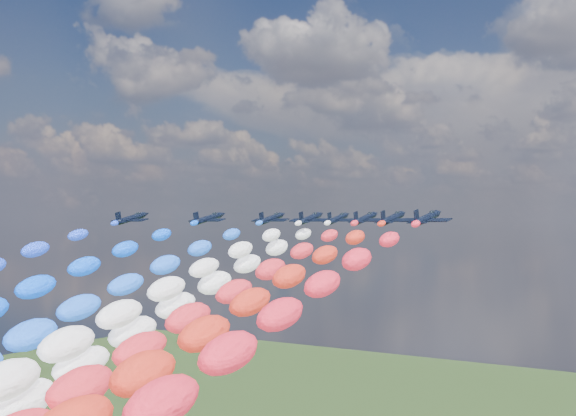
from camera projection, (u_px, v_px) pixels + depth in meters
The scene contains 11 objects.
jet_0 at pixel (131, 218), 157.65m from camera, with size 8.14×10.91×2.40m, color black, non-canonical shape.
jet_1 at pixel (208, 218), 159.40m from camera, with size 8.14×10.91×2.40m, color black, non-canonical shape.
jet_2 at pixel (271, 218), 163.88m from camera, with size 8.14×10.91×2.40m, color black, non-canonical shape.
jet_3 at pixel (310, 218), 155.90m from camera, with size 8.14×10.91×2.40m, color black, non-canonical shape.
trail_3 at pixel (37, 379), 98.36m from camera, with size 6.70×133.51×46.32m, color white, non-canonical shape.
jet_4 at pixel (338, 218), 167.00m from camera, with size 8.14×10.91×2.40m, color black, non-canonical shape.
trail_4 at pixel (107, 363), 109.46m from camera, with size 6.70×133.51×46.32m, color white, non-canonical shape.
jet_5 at pixel (365, 218), 151.51m from camera, with size 8.14×10.91×2.40m, color black, non-canonical shape.
trail_5 at pixel (113, 387), 93.97m from camera, with size 6.70×133.51×46.32m, color red, non-canonical shape.
jet_6 at pixel (393, 218), 136.44m from camera, with size 8.14×10.91×2.40m, color black, non-canonical shape.
jet_7 at pixel (427, 218), 123.52m from camera, with size 8.14×10.91×2.40m, color black, non-canonical shape.
Camera 1 is at (80.58, -121.96, 99.06)m, focal length 48.05 mm.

